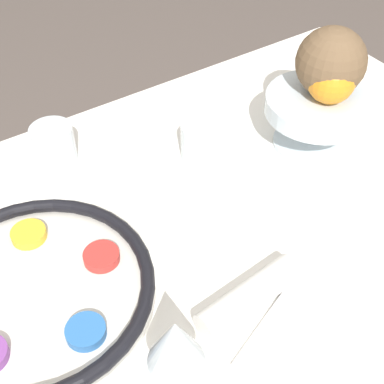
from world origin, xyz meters
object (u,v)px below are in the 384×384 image
Objects in this scene: fruit_stand at (317,111)px; napkin_roll at (249,297)px; seder_plate at (33,290)px; orange_fruit at (331,80)px; wine_glass at (176,345)px; cup_mid at (54,145)px; coconut at (331,62)px; cup_near at (202,141)px.

napkin_roll is at bearing -145.56° from fruit_stand.
seder_plate is 4.15× the size of orange_fruit.
wine_glass reaches higher than cup_mid.
seder_plate is at bearing -175.43° from coconut.
napkin_roll is at bearing -147.64° from orange_fruit.
orange_fruit reaches higher than cup_mid.
cup_near and cup_mid have the same top height.
seder_plate is 0.29m from napkin_roll.
coconut is 0.42m from napkin_roll.
cup_near reaches higher than napkin_roll.
seder_plate is 2.85× the size of coconut.
seder_plate is 0.26m from wine_glass.
fruit_stand is 2.50× the size of cup_near.
coconut is 1.60× the size of cup_mid.
cup_mid is (-0.22, 0.13, 0.00)m from cup_near.
wine_glass is 2.02× the size of cup_near.
fruit_stand is at bearing 29.81° from wine_glass.
fruit_stand is at bearing 34.44° from napkin_roll.
seder_plate is 0.55m from fruit_stand.
napkin_roll is at bearing -36.28° from seder_plate.
coconut is at bearing -26.15° from cup_mid.
seder_plate is 1.83× the size of fruit_stand.
seder_plate is at bearing -119.20° from cup_mid.
orange_fruit is (0.46, 0.25, 0.04)m from wine_glass.
fruit_stand is 0.21m from cup_near.
cup_near reaches higher than seder_plate.
orange_fruit is at bearing -124.50° from coconut.
wine_glass is at bearing -128.09° from cup_near.
seder_plate is 4.56× the size of cup_mid.
cup_mid is at bearing 84.10° from wine_glass.
seder_plate is 0.58m from coconut.
seder_plate is 4.56× the size of cup_near.
orange_fruit is (0.00, -0.01, 0.07)m from fruit_stand.
cup_near is (0.27, 0.34, -0.07)m from wine_glass.
napkin_roll is (-0.31, -0.20, -0.12)m from orange_fruit.
napkin_roll is at bearing -112.78° from cup_near.
coconut reaches higher than orange_fruit.
cup_near is (-0.19, 0.09, -0.11)m from orange_fruit.
wine_glass is 0.54m from coconut.
cup_near is at bearing 67.22° from napkin_roll.
coconut is at bearing 20.64° from fruit_stand.
cup_mid is at bearing 150.91° from orange_fruit.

